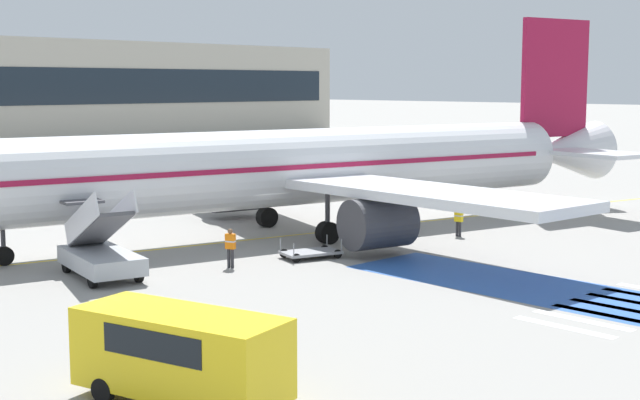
{
  "coord_description": "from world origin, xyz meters",
  "views": [
    {
      "loc": [
        -28.87,
        -33.55,
        7.8
      ],
      "look_at": [
        1.25,
        -2.74,
        2.19
      ],
      "focal_mm": 50.0,
      "sensor_mm": 36.0,
      "label": 1
    }
  ],
  "objects_px": {
    "ground_crew_0": "(230,245)",
    "ground_crew_1": "(459,219)",
    "boarding_stairs_forward": "(101,254)",
    "airliner": "(277,168)",
    "baggage_cart": "(311,252)",
    "fuel_tanker": "(126,167)",
    "service_van_0": "(181,350)"
  },
  "relations": [
    {
      "from": "ground_crew_1",
      "to": "service_van_0",
      "type": "bearing_deg",
      "value": -74.94
    },
    {
      "from": "baggage_cart",
      "to": "ground_crew_0",
      "type": "distance_m",
      "value": 4.11
    },
    {
      "from": "fuel_tanker",
      "to": "baggage_cart",
      "type": "distance_m",
      "value": 29.98
    },
    {
      "from": "baggage_cart",
      "to": "ground_crew_1",
      "type": "relative_size",
      "value": 1.83
    },
    {
      "from": "airliner",
      "to": "fuel_tanker",
      "type": "distance_m",
      "value": 24.22
    },
    {
      "from": "boarding_stairs_forward",
      "to": "airliner",
      "type": "bearing_deg",
      "value": 22.52
    },
    {
      "from": "airliner",
      "to": "ground_crew_0",
      "type": "distance_m",
      "value": 8.4
    },
    {
      "from": "boarding_stairs_forward",
      "to": "baggage_cart",
      "type": "bearing_deg",
      "value": -7.37
    },
    {
      "from": "airliner",
      "to": "ground_crew_1",
      "type": "bearing_deg",
      "value": -121.8
    },
    {
      "from": "ground_crew_0",
      "to": "fuel_tanker",
      "type": "bearing_deg",
      "value": 132.93
    },
    {
      "from": "airliner",
      "to": "baggage_cart",
      "type": "height_order",
      "value": "airliner"
    },
    {
      "from": "airliner",
      "to": "fuel_tanker",
      "type": "xyz_separation_m",
      "value": [
        5.76,
        23.45,
        -1.84
      ]
    },
    {
      "from": "airliner",
      "to": "ground_crew_0",
      "type": "height_order",
      "value": "airliner"
    },
    {
      "from": "fuel_tanker",
      "to": "ground_crew_1",
      "type": "distance_m",
      "value": 29.92
    },
    {
      "from": "ground_crew_0",
      "to": "ground_crew_1",
      "type": "height_order",
      "value": "ground_crew_0"
    },
    {
      "from": "airliner",
      "to": "baggage_cart",
      "type": "relative_size",
      "value": 16.14
    },
    {
      "from": "boarding_stairs_forward",
      "to": "ground_crew_0",
      "type": "distance_m",
      "value": 5.42
    },
    {
      "from": "fuel_tanker",
      "to": "baggage_cart",
      "type": "xyz_separation_m",
      "value": [
        -8.46,
        -28.73,
        -1.44
      ]
    },
    {
      "from": "boarding_stairs_forward",
      "to": "fuel_tanker",
      "type": "xyz_separation_m",
      "value": [
        17.34,
        25.63,
        0.74
      ]
    },
    {
      "from": "airliner",
      "to": "service_van_0",
      "type": "xyz_separation_m",
      "value": [
        -17.78,
        -16.42,
        -2.17
      ]
    },
    {
      "from": "ground_crew_0",
      "to": "boarding_stairs_forward",
      "type": "bearing_deg",
      "value": -137.72
    },
    {
      "from": "baggage_cart",
      "to": "ground_crew_0",
      "type": "xyz_separation_m",
      "value": [
        -3.96,
        0.84,
        0.72
      ]
    },
    {
      "from": "airliner",
      "to": "fuel_tanker",
      "type": "bearing_deg",
      "value": -1.96
    },
    {
      "from": "boarding_stairs_forward",
      "to": "fuel_tanker",
      "type": "distance_m",
      "value": 30.95
    },
    {
      "from": "boarding_stairs_forward",
      "to": "service_van_0",
      "type": "xyz_separation_m",
      "value": [
        -6.2,
        -14.24,
        0.41
      ]
    },
    {
      "from": "ground_crew_0",
      "to": "ground_crew_1",
      "type": "bearing_deg",
      "value": 58.43
    },
    {
      "from": "airliner",
      "to": "baggage_cart",
      "type": "bearing_deg",
      "value": 164.78
    },
    {
      "from": "airliner",
      "to": "boarding_stairs_forward",
      "type": "height_order",
      "value": "airliner"
    },
    {
      "from": "fuel_tanker",
      "to": "ground_crew_0",
      "type": "xyz_separation_m",
      "value": [
        -12.41,
        -27.89,
        -0.71
      ]
    },
    {
      "from": "ground_crew_1",
      "to": "boarding_stairs_forward",
      "type": "bearing_deg",
      "value": -110.16
    },
    {
      "from": "service_van_0",
      "to": "fuel_tanker",
      "type": "bearing_deg",
      "value": 44.85
    },
    {
      "from": "airliner",
      "to": "boarding_stairs_forward",
      "type": "bearing_deg",
      "value": 112.52
    }
  ]
}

